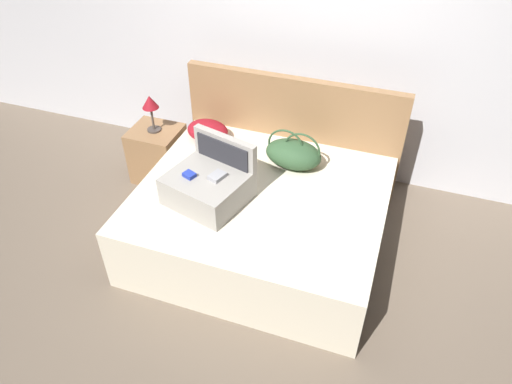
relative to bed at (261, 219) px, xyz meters
name	(u,v)px	position (x,y,z in m)	size (l,w,h in m)	color
ground_plane	(244,279)	(0.00, -0.40, -0.27)	(12.00, 12.00, 0.00)	#6B5B4C
back_wall	(310,32)	(0.00, 1.25, 1.03)	(8.00, 0.10, 2.60)	silver
bed	(261,219)	(0.00, 0.00, 0.00)	(1.83, 1.58, 0.53)	beige
headboard	(292,135)	(0.00, 0.83, 0.27)	(1.87, 0.08, 1.08)	olive
hard_case_large	(209,184)	(-0.34, -0.19, 0.40)	(0.63, 0.61, 0.44)	gray
duffel_bag	(293,154)	(0.13, 0.41, 0.38)	(0.47, 0.33, 0.32)	#2D4C2D
pillow_near_headboard	(208,131)	(-0.67, 0.55, 0.35)	(0.36, 0.28, 0.16)	maroon
nightstand	(158,154)	(-1.20, 0.54, -0.01)	(0.44, 0.40, 0.52)	olive
table_lamp	(150,105)	(-1.20, 0.54, 0.50)	(0.14, 0.14, 0.34)	#3F3833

